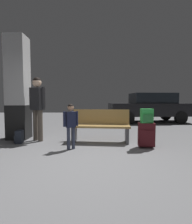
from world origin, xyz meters
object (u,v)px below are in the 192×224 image
object	(u,v)px
adult	(37,102)
backpack_dark_floor	(19,137)
structural_pillar	(17,89)
suitcase	(146,135)
bench	(100,126)
child	(70,121)
backpack_bright	(146,116)
parked_car_near	(149,107)

from	to	relation	value
adult	backpack_dark_floor	bearing A→B (deg)	-147.34
structural_pillar	suitcase	distance (m)	3.83
bench	suitcase	distance (m)	1.27
child	backpack_bright	bearing A→B (deg)	3.48
structural_pillar	backpack_bright	world-z (taller)	structural_pillar
parked_car_near	structural_pillar	bearing A→B (deg)	-142.30
child	backpack_dark_floor	bearing A→B (deg)	158.36
adult	parked_car_near	size ratio (longest dim) A/B	0.43
child	adult	xyz separation A→B (m)	(-1.05, 0.85, 0.45)
suitcase	backpack_dark_floor	bearing A→B (deg)	171.75
bench	backpack_dark_floor	bearing A→B (deg)	-175.61
child	adult	distance (m)	1.42
bench	backpack_dark_floor	xyz separation A→B (m)	(-2.18, -0.17, -0.28)
bench	backpack_bright	bearing A→B (deg)	-30.50
backpack_bright	child	bearing A→B (deg)	-176.52
suitcase	child	bearing A→B (deg)	-176.51
structural_pillar	bench	size ratio (longest dim) A/B	1.82
structural_pillar	parked_car_near	bearing A→B (deg)	37.70
backpack_dark_floor	backpack_bright	bearing A→B (deg)	-8.25
backpack_bright	structural_pillar	bearing A→B (deg)	163.70
bench	parked_car_near	world-z (taller)	parked_car_near
bench	suitcase	bearing A→B (deg)	-30.50
bench	backpack_bright	distance (m)	1.31
adult	backpack_dark_floor	size ratio (longest dim) A/B	5.24
suitcase	backpack_dark_floor	world-z (taller)	suitcase
backpack_bright	child	distance (m)	1.80
suitcase	child	size ratio (longest dim) A/B	0.57
backpack_bright	parked_car_near	distance (m)	5.23
bench	child	world-z (taller)	child
adult	backpack_dark_floor	world-z (taller)	adult
bench	adult	size ratio (longest dim) A/B	0.92
suitcase	backpack_bright	distance (m)	0.45
bench	backpack_bright	xyz separation A→B (m)	(1.09, -0.64, 0.33)
bench	backpack_dark_floor	world-z (taller)	bench
structural_pillar	adult	world-z (taller)	structural_pillar
adult	suitcase	bearing A→B (deg)	-14.57
backpack_bright	adult	xyz separation A→B (m)	(-2.85, 0.74, 0.33)
suitcase	bench	bearing A→B (deg)	149.50
backpack_bright	adult	size ratio (longest dim) A/B	0.19
suitcase	structural_pillar	bearing A→B (deg)	163.70
backpack_bright	adult	distance (m)	2.96
child	backpack_dark_floor	size ratio (longest dim) A/B	3.12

